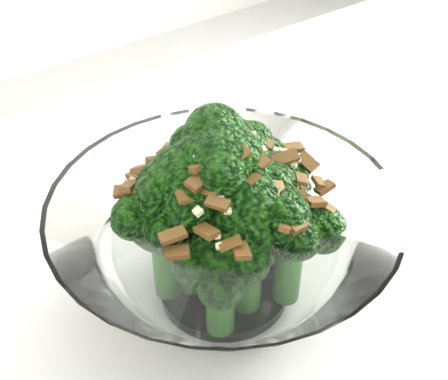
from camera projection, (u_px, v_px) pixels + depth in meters
table at (420, 297)px, 0.56m from camera, size 1.21×0.81×0.75m
broccoli_dish at (224, 236)px, 0.44m from camera, size 0.24×0.24×0.15m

